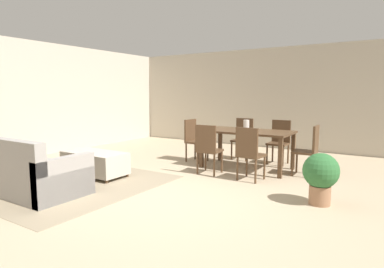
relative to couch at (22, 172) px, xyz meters
The scene contains 15 objects.
ground_plane 2.26m from the couch, 25.92° to the left, with size 10.80×10.80×0.00m, color tan.
wall_back 6.40m from the couch, 71.35° to the left, with size 9.00×0.12×2.70m, color #BCB2A0.
wall_left 3.08m from the couch, 149.16° to the left, with size 0.12×11.00×2.70m, color #BCB2A0.
area_rug 0.70m from the couch, 79.59° to the left, with size 3.00×2.80×0.01m, color gray.
couch is the anchor object (origin of this frame).
ottoman_table 1.24m from the couch, 79.14° to the left, with size 1.20×0.59×0.44m.
dining_table 4.00m from the couch, 54.75° to the left, with size 1.73×0.93×0.76m.
dining_chair_near_left 3.07m from the couch, 51.74° to the left, with size 0.43×0.43×0.92m.
dining_chair_near_right 3.62m from the couch, 41.51° to the left, with size 0.43×0.43×0.92m.
dining_chair_far_left 4.51m from the couch, 65.87° to the left, with size 0.42×0.42×0.92m.
dining_chair_far_right 4.88m from the couch, 56.44° to the left, with size 0.41×0.41×0.92m.
dining_chair_head_east 4.80m from the couch, 43.26° to the left, with size 0.41×0.41×0.92m.
dining_chair_head_west 3.44m from the couch, 72.35° to the left, with size 0.42×0.42×0.92m.
vase_centerpiece 4.01m from the couch, 55.06° to the left, with size 0.11×0.11×0.20m, color silver.
potted_plant 4.36m from the couch, 24.41° to the left, with size 0.47×0.47×0.70m.
Camera 1 is at (2.78, -3.64, 1.48)m, focal length 30.30 mm.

